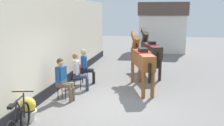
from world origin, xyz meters
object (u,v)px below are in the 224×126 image
(seated_visitor_near, at_px, (63,77))
(flower_planter_farthest, at_px, (80,71))
(seated_visitor_middle, at_px, (78,70))
(saddled_horse_near, at_px, (141,58))
(leaning_bicycle, at_px, (18,125))
(saddled_horse_far, at_px, (150,50))
(seated_visitor_far, at_px, (86,65))
(flower_planter_nearest, at_px, (28,109))

(seated_visitor_near, distance_m, flower_planter_farthest, 2.83)
(seated_visitor_middle, height_order, saddled_horse_near, saddled_horse_near)
(seated_visitor_near, xyz_separation_m, saddled_horse_near, (2.37, 1.77, 0.38))
(seated_visitor_middle, bearing_deg, leaning_bicycle, -92.07)
(saddled_horse_far, relative_size, flower_planter_farthest, 4.55)
(flower_planter_farthest, bearing_deg, leaning_bicycle, -86.27)
(seated_visitor_near, distance_m, saddled_horse_far, 4.85)
(saddled_horse_far, relative_size, leaning_bicycle, 1.69)
(seated_visitor_near, distance_m, seated_visitor_middle, 1.08)
(seated_visitor_near, height_order, saddled_horse_far, saddled_horse_far)
(seated_visitor_far, relative_size, flower_planter_farthest, 2.17)
(flower_planter_nearest, xyz_separation_m, leaning_bicycle, (0.34, -1.05, 0.06))
(seated_visitor_near, bearing_deg, flower_planter_nearest, -100.68)
(saddled_horse_near, xyz_separation_m, leaning_bicycle, (-2.35, -4.51, -0.76))
(saddled_horse_far, xyz_separation_m, flower_planter_farthest, (-2.95, -1.29, -0.82))
(flower_planter_farthest, bearing_deg, seated_visitor_near, -83.02)
(seated_visitor_far, relative_size, flower_planter_nearest, 2.17)
(seated_visitor_far, distance_m, flower_planter_nearest, 3.79)
(seated_visitor_near, height_order, seated_visitor_middle, same)
(seated_visitor_near, height_order, saddled_horse_near, saddled_horse_near)
(flower_planter_farthest, xyz_separation_m, leaning_bicycle, (0.36, -5.52, 0.06))
(saddled_horse_near, distance_m, flower_planter_farthest, 3.01)
(saddled_horse_near, bearing_deg, flower_planter_farthest, 159.65)
(leaning_bicycle, bearing_deg, flower_planter_nearest, 107.81)
(flower_planter_farthest, distance_m, leaning_bicycle, 5.53)
(seated_visitor_middle, xyz_separation_m, flower_planter_nearest, (-0.48, -2.76, -0.44))
(seated_visitor_far, xyz_separation_m, saddled_horse_far, (2.46, 2.02, 0.38))
(seated_visitor_near, xyz_separation_m, seated_visitor_far, (0.15, 2.05, 0.00))
(saddled_horse_far, xyz_separation_m, flower_planter_nearest, (-2.93, -5.75, -0.82))
(seated_visitor_far, bearing_deg, saddled_horse_far, 39.32)
(saddled_horse_near, relative_size, leaning_bicycle, 1.69)
(seated_visitor_far, relative_size, saddled_horse_far, 0.48)
(flower_planter_farthest, bearing_deg, saddled_horse_far, 23.54)
(flower_planter_farthest, bearing_deg, saddled_horse_near, -20.35)
(leaning_bicycle, bearing_deg, seated_visitor_near, 90.42)
(saddled_horse_near, relative_size, saddled_horse_far, 1.00)
(flower_planter_farthest, height_order, leaning_bicycle, leaning_bicycle)
(saddled_horse_near, bearing_deg, flower_planter_nearest, -127.88)
(seated_visitor_middle, relative_size, saddled_horse_near, 0.48)
(seated_visitor_near, distance_m, leaning_bicycle, 2.77)
(seated_visitor_far, distance_m, flower_planter_farthest, 0.98)
(seated_visitor_near, relative_size, saddled_horse_far, 0.48)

